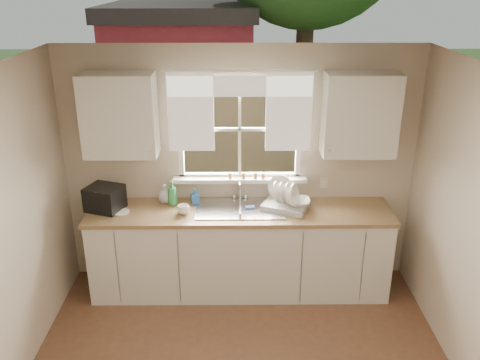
{
  "coord_description": "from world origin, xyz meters",
  "views": [
    {
      "loc": [
        -0.04,
        -2.89,
        3.11
      ],
      "look_at": [
        0.0,
        1.65,
        1.25
      ],
      "focal_mm": 38.0,
      "sensor_mm": 36.0,
      "label": 1
    }
  ],
  "objects_px": {
    "dish_rack": "(285,201)",
    "black_appliance": "(105,198)",
    "cup": "(183,209)",
    "soap_bottle_a": "(172,193)"
  },
  "relations": [
    {
      "from": "cup",
      "to": "black_appliance",
      "type": "bearing_deg",
      "value": -167.6
    },
    {
      "from": "dish_rack",
      "to": "cup",
      "type": "relative_size",
      "value": 4.45
    },
    {
      "from": "dish_rack",
      "to": "cup",
      "type": "bearing_deg",
      "value": -172.96
    },
    {
      "from": "cup",
      "to": "black_appliance",
      "type": "distance_m",
      "value": 0.8
    },
    {
      "from": "black_appliance",
      "to": "dish_rack",
      "type": "bearing_deg",
      "value": 20.14
    },
    {
      "from": "soap_bottle_a",
      "to": "cup",
      "type": "xyz_separation_m",
      "value": [
        0.13,
        -0.22,
        -0.08
      ]
    },
    {
      "from": "dish_rack",
      "to": "black_appliance",
      "type": "relative_size",
      "value": 1.57
    },
    {
      "from": "soap_bottle_a",
      "to": "cup",
      "type": "height_order",
      "value": "soap_bottle_a"
    },
    {
      "from": "dish_rack",
      "to": "cup",
      "type": "distance_m",
      "value": 1.02
    },
    {
      "from": "soap_bottle_a",
      "to": "dish_rack",
      "type": "bearing_deg",
      "value": -22.82
    }
  ]
}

